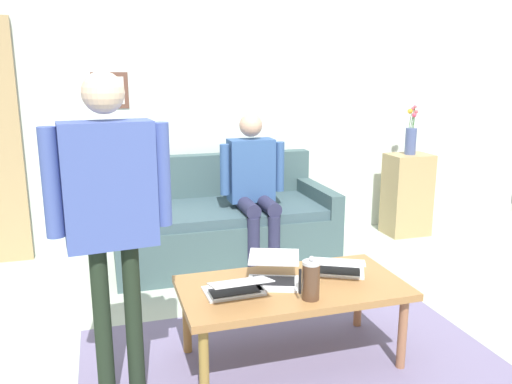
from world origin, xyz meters
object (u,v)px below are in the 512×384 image
at_px(person_seated, 254,182).
at_px(laptop_right, 236,288).
at_px(coffee_table, 292,292).
at_px(laptop_left, 337,267).
at_px(person_standing, 110,200).
at_px(couch, 222,225).
at_px(french_press, 311,280).
at_px(side_shelf, 407,194).
at_px(flower_vase, 411,138).
at_px(laptop_center, 273,274).

bearing_deg(person_seated, laptop_right, 70.05).
height_order(coffee_table, laptop_left, laptop_left).
bearing_deg(laptop_right, person_standing, 4.98).
bearing_deg(couch, coffee_table, 90.00).
bearing_deg(french_press, side_shelf, -132.73).
height_order(flower_vase, person_seated, flower_vase).
height_order(side_shelf, person_seated, person_seated).
xyz_separation_m(coffee_table, french_press, (-0.02, 0.20, 0.15)).
distance_m(french_press, person_standing, 1.08).
height_order(laptop_right, person_standing, person_standing).
xyz_separation_m(side_shelf, person_standing, (2.89, 1.98, 0.63)).
bearing_deg(flower_vase, coffee_table, 44.02).
relative_size(laptop_center, person_seated, 0.32).
bearing_deg(side_shelf, coffee_table, 44.02).
relative_size(laptop_center, french_press, 1.75).
bearing_deg(coffee_table, person_seated, -98.44).
bearing_deg(side_shelf, person_standing, 34.41).
bearing_deg(person_standing, side_shelf, -145.59).
relative_size(couch, side_shelf, 2.26).
xyz_separation_m(couch, french_press, (-0.02, 1.92, 0.26)).
bearing_deg(person_standing, person_seated, -126.27).
bearing_deg(french_press, person_seated, -96.64).
bearing_deg(laptop_left, side_shelf, -132.14).
xyz_separation_m(couch, person_standing, (0.94, 1.81, 0.73)).
distance_m(couch, coffee_table, 1.72).
relative_size(laptop_right, side_shelf, 0.41).
bearing_deg(laptop_center, french_press, 111.81).
bearing_deg(french_press, flower_vase, -132.73).
bearing_deg(laptop_right, coffee_table, -172.44).
height_order(laptop_center, flower_vase, flower_vase).
bearing_deg(laptop_left, couch, -79.65).
height_order(laptop_left, side_shelf, side_shelf).
height_order(laptop_left, laptop_right, laptop_right).
bearing_deg(couch, side_shelf, -175.11).
relative_size(laptop_left, french_press, 1.81).
relative_size(french_press, person_standing, 0.15).
bearing_deg(laptop_right, couch, -100.80).
bearing_deg(side_shelf, couch, 4.89).
bearing_deg(laptop_right, laptop_center, -154.37).
relative_size(coffee_table, french_press, 5.27).
relative_size(laptop_center, laptop_right, 1.25).
bearing_deg(couch, person_seated, 134.20).
height_order(laptop_center, person_standing, person_standing).
distance_m(laptop_right, flower_vase, 3.03).
height_order(french_press, person_seated, person_seated).
distance_m(person_standing, person_seated, 1.99).
bearing_deg(laptop_right, flower_vase, -139.84).
height_order(laptop_left, flower_vase, flower_vase).
relative_size(laptop_right, flower_vase, 0.69).
height_order(laptop_center, laptop_right, laptop_right).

